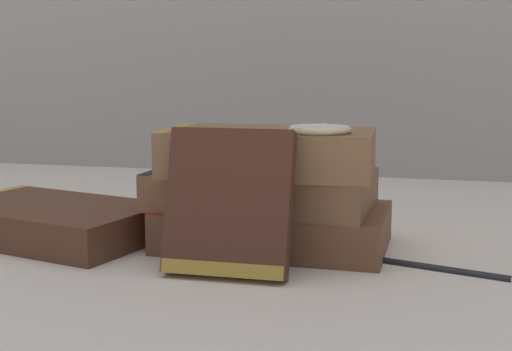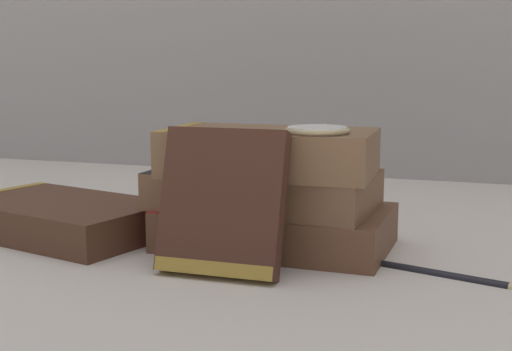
# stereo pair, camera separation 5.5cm
# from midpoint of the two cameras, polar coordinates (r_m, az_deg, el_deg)

# --- Properties ---
(ground_plane) EXTENTS (3.00, 3.00, 0.00)m
(ground_plane) POSITION_cam_midpoint_polar(r_m,az_deg,el_deg) (0.66, 1.15, -6.73)
(ground_plane) COLOR beige
(book_flat_bottom) EXTENTS (0.22, 0.14, 0.04)m
(book_flat_bottom) POSITION_cam_midpoint_polar(r_m,az_deg,el_deg) (0.70, 3.48, -4.13)
(book_flat_bottom) COLOR brown
(book_flat_bottom) RESTS_ON ground_plane
(book_flat_middle) EXTENTS (0.22, 0.13, 0.04)m
(book_flat_middle) POSITION_cam_midpoint_polar(r_m,az_deg,el_deg) (0.69, 2.51, -1.09)
(book_flat_middle) COLOR brown
(book_flat_middle) RESTS_ON book_flat_bottom
(book_flat_top) EXTENTS (0.20, 0.12, 0.04)m
(book_flat_top) POSITION_cam_midpoint_polar(r_m,az_deg,el_deg) (0.67, 3.02, 1.90)
(book_flat_top) COLOR brown
(book_flat_top) RESTS_ON book_flat_middle
(book_side_left) EXTENTS (0.24, 0.18, 0.04)m
(book_side_left) POSITION_cam_midpoint_polar(r_m,az_deg,el_deg) (0.77, -13.71, -3.28)
(book_side_left) COLOR #4C2D1E
(book_side_left) RESTS_ON ground_plane
(book_leaning_front) EXTENTS (0.11, 0.05, 0.12)m
(book_leaning_front) POSITION_cam_midpoint_polar(r_m,az_deg,el_deg) (0.60, -0.36, -2.63)
(book_leaning_front) COLOR #422319
(book_leaning_front) RESTS_ON ground_plane
(pocket_watch) EXTENTS (0.06, 0.06, 0.01)m
(pocket_watch) POSITION_cam_midpoint_polar(r_m,az_deg,el_deg) (0.64, 7.41, 3.62)
(pocket_watch) COLOR silver
(pocket_watch) RESTS_ON book_flat_top
(reading_glasses) EXTENTS (0.10, 0.06, 0.00)m
(reading_glasses) POSITION_cam_midpoint_polar(r_m,az_deg,el_deg) (0.82, 1.96, -3.47)
(reading_glasses) COLOR black
(reading_glasses) RESTS_ON ground_plane
(fountain_pen) EXTENTS (0.14, 0.05, 0.01)m
(fountain_pen) POSITION_cam_midpoint_polar(r_m,az_deg,el_deg) (0.64, 17.27, -7.35)
(fountain_pen) COLOR black
(fountain_pen) RESTS_ON ground_plane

